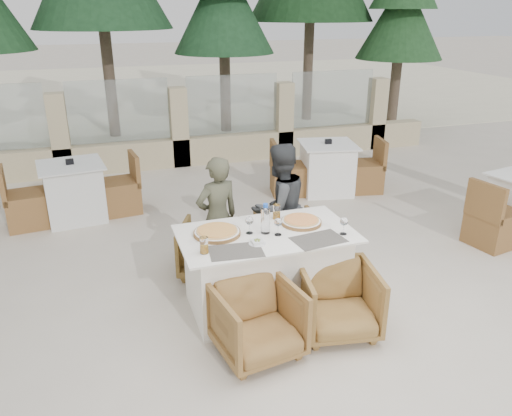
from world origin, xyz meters
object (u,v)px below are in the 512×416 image
object	(u,v)px
wine_glass_corner	(344,225)
beer_glass_right	(277,212)
pizza_left	(217,232)
olive_dish	(257,242)
armchair_near_right	(338,300)
diner_right	(279,208)
diner_left	(218,218)
dining_table	(266,270)
wine_glass_centre	(249,224)
bg_table_b	(327,168)
pizza_right	(301,221)
armchair_far_right	(290,242)
beer_glass_left	(204,245)
armchair_far_left	(210,248)
bg_table_a	(74,192)
wine_glass_near	(278,226)
armchair_near_left	(257,321)
water_bottle	(265,218)

from	to	relation	value
wine_glass_corner	beer_glass_right	distance (m)	0.69
pizza_left	olive_dish	distance (m)	0.41
armchair_near_right	diner_right	bearing A→B (deg)	103.15
olive_dish	diner_left	distance (m)	0.95
dining_table	wine_glass_corner	bearing A→B (deg)	-20.54
wine_glass_centre	beer_glass_right	world-z (taller)	wine_glass_centre
wine_glass_corner	bg_table_b	bearing A→B (deg)	66.46
pizza_right	armchair_far_right	xyz separation A→B (m)	(0.12, 0.56, -0.49)
pizza_right	beer_glass_right	bearing A→B (deg)	134.91
dining_table	beer_glass_left	xyz separation A→B (m)	(-0.63, -0.22, 0.46)
dining_table	beer_glass_right	distance (m)	0.57
armchair_far_left	bg_table_a	bearing A→B (deg)	-31.73
armchair_near_right	wine_glass_near	bearing A→B (deg)	137.22
beer_glass_left	diner_left	size ratio (longest dim) A/B	0.11
armchair_far_left	armchair_near_left	size ratio (longest dim) A/B	0.94
beer_glass_left	armchair_near_left	distance (m)	0.76
pizza_right	beer_glass_right	distance (m)	0.26
dining_table	armchair_near_left	world-z (taller)	dining_table
pizza_right	diner_left	distance (m)	0.93
wine_glass_near	water_bottle	bearing A→B (deg)	139.80
armchair_near_right	bg_table_a	size ratio (longest dim) A/B	0.41
water_bottle	armchair_near_right	xyz separation A→B (m)	(0.48, -0.58, -0.61)
pizza_left	beer_glass_left	xyz separation A→B (m)	(-0.19, -0.32, 0.04)
armchair_far_right	diner_left	world-z (taller)	diner_left
armchair_far_right	pizza_left	bearing A→B (deg)	32.65
dining_table	bg_table_b	bearing A→B (deg)	54.51
beer_glass_left	bg_table_b	world-z (taller)	beer_glass_left
olive_dish	diner_left	size ratio (longest dim) A/B	0.08
armchair_far_left	bg_table_a	world-z (taller)	bg_table_a
water_bottle	wine_glass_corner	bearing A→B (deg)	-20.52
pizza_right	armchair_near_right	bearing A→B (deg)	-82.99
olive_dish	bg_table_b	distance (m)	3.63
pizza_left	armchair_far_right	bearing A→B (deg)	30.20
wine_glass_centre	wine_glass_near	xyz separation A→B (m)	(0.23, -0.11, 0.00)
pizza_right	armchair_far_left	bearing A→B (deg)	135.83
pizza_right	wine_glass_near	distance (m)	0.35
wine_glass_centre	beer_glass_right	distance (m)	0.43
bg_table_b	pizza_left	bearing A→B (deg)	-120.33
armchair_near_left	diner_left	bearing A→B (deg)	80.02
olive_dish	armchair_far_left	world-z (taller)	olive_dish
water_bottle	bg_table_a	size ratio (longest dim) A/B	0.17
dining_table	armchair_near_left	distance (m)	0.71
armchair_far_left	armchair_far_right	size ratio (longest dim) A/B	0.94
armchair_far_right	olive_dish	bearing A→B (deg)	54.69
pizza_left	wine_glass_centre	bearing A→B (deg)	-12.90
dining_table	wine_glass_near	distance (m)	0.49
dining_table	wine_glass_near	world-z (taller)	wine_glass_near
olive_dish	armchair_far_left	size ratio (longest dim) A/B	0.18
pizza_right	wine_glass_corner	distance (m)	0.44
water_bottle	armchair_far_right	distance (m)	1.02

